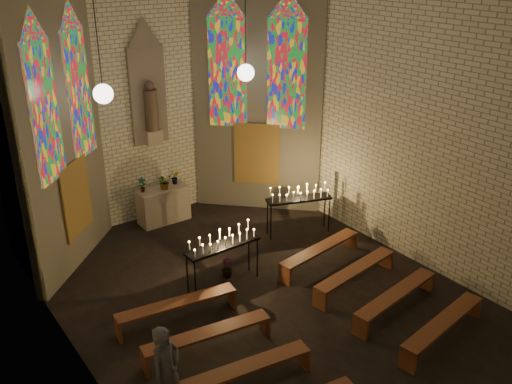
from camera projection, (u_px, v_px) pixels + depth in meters
floor at (284, 314)px, 12.10m from camera, size 12.00×12.00×0.00m
room at (196, 109)px, 13.11m from camera, size 8.22×12.43×7.00m
altar at (164, 205)px, 15.94m from camera, size 1.40×0.60×1.00m
flower_vase_left at (142, 185)px, 15.44m from camera, size 0.26×0.22×0.43m
flower_vase_center at (165, 181)px, 15.63m from camera, size 0.44×0.39×0.45m
flower_vase_right at (175, 177)px, 15.97m from camera, size 0.26×0.24×0.39m
aisle_flower_pot at (227, 268)px, 13.35m from camera, size 0.26×0.26×0.46m
votive_stand_left at (223, 242)px, 12.66m from camera, size 1.80×0.45×1.31m
votive_stand_right at (299, 196)px, 15.05m from camera, size 1.78×1.00×1.28m
pew_left_0 at (177, 305)px, 11.69m from camera, size 2.56×0.72×0.49m
pew_right_0 at (320, 250)px, 13.79m from camera, size 2.56×0.72×0.49m
pew_left_1 at (207, 335)px, 10.80m from camera, size 2.56×0.72×0.49m
pew_right_1 at (355, 272)px, 12.90m from camera, size 2.56×0.72×0.49m
pew_left_2 at (243, 371)px, 9.91m from camera, size 2.56×0.72×0.49m
pew_right_2 at (396, 296)px, 12.01m from camera, size 2.56×0.72×0.49m
pew_right_3 at (443, 324)px, 11.12m from camera, size 2.56×0.72×0.49m
visitor at (166, 371)px, 9.26m from camera, size 0.71×0.60×1.67m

